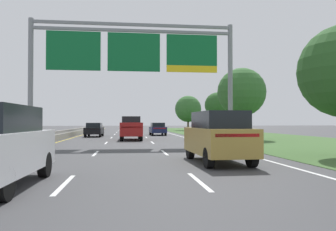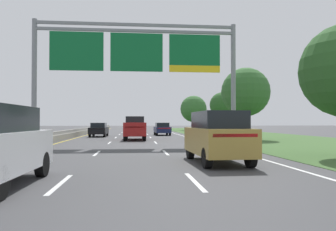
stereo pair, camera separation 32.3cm
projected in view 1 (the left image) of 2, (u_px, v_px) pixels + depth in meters
The scene contains 13 objects.
ground_plane at pixel (129, 139), 33.67m from camera, with size 220.00×220.00×0.00m, color #3D3D3F.
lane_striping at pixel (129, 139), 33.22m from camera, with size 11.96×106.00×0.01m.
grass_verge_right at pixel (263, 138), 35.33m from camera, with size 14.00×110.00×0.02m, color #3D602D.
median_barrier_concrete at pixel (61, 135), 32.90m from camera, with size 0.60×110.00×0.85m.
overhead_sign_gantry at pixel (134, 57), 24.97m from camera, with size 15.06×0.42×9.12m.
pickup_truck_red at pixel (131, 128), 31.72m from camera, with size 2.02×5.41×2.20m.
car_gold_right_lane_suv at pixel (218, 136), 13.94m from camera, with size 2.03×4.75×2.11m.
car_black_left_lane_sedan at pixel (94, 129), 38.21m from camera, with size 1.89×4.43×1.57m.
car_navy_right_lane_sedan at pixel (158, 129), 42.57m from camera, with size 1.93×4.44×1.57m.
car_silver_centre_lane_sedan at pixel (130, 129), 42.36m from camera, with size 1.84×4.41×1.57m.
roadside_tree_mid at pixel (242, 92), 32.11m from camera, with size 4.58×4.58×6.79m.
roadside_tree_far at pixel (217, 105), 49.24m from camera, with size 3.68×3.68×5.97m.
roadside_tree_distant at pixel (188, 109), 65.90m from camera, with size 5.13×5.13×6.76m.
Camera 1 is at (-0.16, 1.07, 1.69)m, focal length 36.21 mm.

